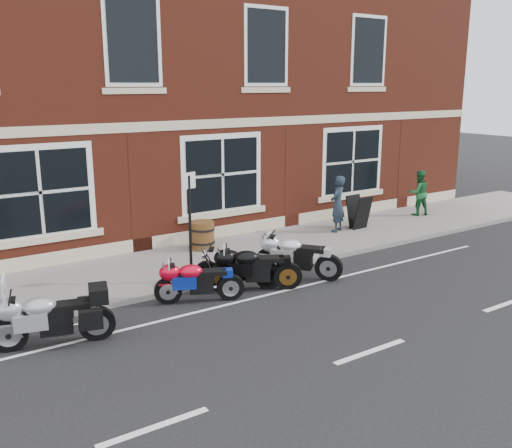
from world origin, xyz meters
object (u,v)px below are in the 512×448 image
(moto_sport_black, at_px, (253,267))
(pedestrian_right, at_px, (419,193))
(a_board_sign, at_px, (359,212))
(moto_touring_silver, at_px, (49,316))
(moto_sport_silver, at_px, (297,255))
(moto_naked_black, at_px, (236,265))
(parking_sign, at_px, (190,220))
(pedestrian_left, at_px, (338,204))
(moto_sport_red, at_px, (197,280))
(barrel_planter, at_px, (202,235))

(moto_sport_black, distance_m, pedestrian_right, 8.93)
(a_board_sign, bearing_deg, moto_touring_silver, -168.39)
(moto_sport_silver, height_order, moto_naked_black, moto_sport_silver)
(moto_naked_black, bearing_deg, parking_sign, 96.14)
(moto_naked_black, bearing_deg, pedestrian_left, -26.24)
(pedestrian_right, height_order, parking_sign, parking_sign)
(moto_sport_red, relative_size, moto_sport_silver, 1.00)
(moto_sport_black, height_order, pedestrian_left, pedestrian_left)
(moto_naked_black, relative_size, a_board_sign, 1.58)
(moto_sport_black, bearing_deg, pedestrian_left, -31.53)
(moto_touring_silver, bearing_deg, a_board_sign, -58.99)
(moto_touring_silver, bearing_deg, moto_naked_black, -65.35)
(moto_touring_silver, height_order, moto_naked_black, moto_touring_silver)
(a_board_sign, relative_size, parking_sign, 0.41)
(moto_sport_red, xyz_separation_m, moto_naked_black, (1.13, 0.29, 0.03))
(moto_touring_silver, bearing_deg, moto_sport_red, -67.17)
(moto_sport_black, distance_m, pedestrian_left, 5.37)
(parking_sign, bearing_deg, moto_sport_black, -52.44)
(moto_sport_silver, bearing_deg, barrel_planter, 68.92)
(moto_sport_red, height_order, moto_sport_black, moto_sport_black)
(parking_sign, bearing_deg, moto_sport_silver, -29.66)
(moto_sport_silver, height_order, pedestrian_left, pedestrian_left)
(pedestrian_right, bearing_deg, moto_sport_red, 34.22)
(a_board_sign, bearing_deg, parking_sign, -170.82)
(moto_sport_red, xyz_separation_m, moto_sport_black, (1.37, -0.05, 0.05))
(moto_sport_silver, height_order, barrel_planter, moto_sport_silver)
(moto_touring_silver, xyz_separation_m, moto_sport_red, (3.12, 0.41, -0.08))
(moto_touring_silver, distance_m, barrel_planter, 6.05)
(pedestrian_left, xyz_separation_m, pedestrian_right, (3.79, 0.17, -0.08))
(moto_sport_black, xyz_separation_m, a_board_sign, (5.52, 2.46, 0.09))
(pedestrian_left, bearing_deg, moto_sport_black, 1.51)
(moto_sport_red, distance_m, moto_sport_silver, 2.70)
(a_board_sign, bearing_deg, moto_sport_silver, -155.29)
(a_board_sign, height_order, parking_sign, parking_sign)
(moto_sport_black, height_order, moto_naked_black, moto_sport_black)
(moto_sport_black, bearing_deg, moto_sport_silver, -53.24)
(moto_sport_black, bearing_deg, moto_touring_silver, 124.73)
(moto_sport_black, xyz_separation_m, barrel_planter, (0.44, 3.15, -0.04))
(moto_sport_silver, distance_m, parking_sign, 2.71)
(a_board_sign, relative_size, barrel_planter, 1.36)
(moto_touring_silver, height_order, pedestrian_left, pedestrian_left)
(pedestrian_right, xyz_separation_m, a_board_sign, (-2.99, -0.25, -0.26))
(moto_sport_red, relative_size, moto_sport_black, 0.95)
(pedestrian_left, bearing_deg, parking_sign, -10.99)
(moto_sport_red, distance_m, barrel_planter, 3.59)
(moto_sport_red, bearing_deg, pedestrian_right, -50.72)
(moto_touring_silver, height_order, parking_sign, parking_sign)
(pedestrian_left, height_order, a_board_sign, pedestrian_left)
(moto_sport_black, bearing_deg, a_board_sign, -35.85)
(moto_sport_silver, height_order, parking_sign, parking_sign)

